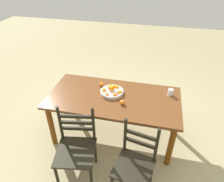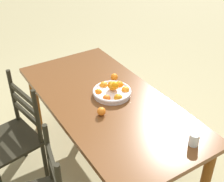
# 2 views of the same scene
# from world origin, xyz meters

# --- Properties ---
(ground_plane) EXTENTS (12.00, 12.00, 0.00)m
(ground_plane) POSITION_xyz_m (0.00, 0.00, 0.00)
(ground_plane) COLOR tan
(dining_table) EXTENTS (1.84, 0.90, 0.74)m
(dining_table) POSITION_xyz_m (0.00, 0.00, 0.65)
(dining_table) COLOR brown
(dining_table) RESTS_ON ground
(chair_near_window) EXTENTS (0.49, 0.49, 0.95)m
(chair_near_window) POSITION_xyz_m (-0.43, 0.81, 0.44)
(chair_near_window) COLOR black
(chair_near_window) RESTS_ON ground
(chair_by_cabinet) EXTENTS (0.53, 0.53, 0.97)m
(chair_by_cabinet) POSITION_xyz_m (0.29, 0.75, 0.46)
(chair_by_cabinet) COLOR black
(chair_by_cabinet) RESTS_ON ground
(fruit_bowl) EXTENTS (0.33, 0.33, 0.14)m
(fruit_bowl) POSITION_xyz_m (0.04, -0.08, 0.78)
(fruit_bowl) COLOR silver
(fruit_bowl) RESTS_ON dining_table
(orange_loose_0) EXTENTS (0.07, 0.07, 0.07)m
(orange_loose_0) POSITION_xyz_m (-0.15, 0.14, 0.78)
(orange_loose_0) COLOR orange
(orange_loose_0) RESTS_ON dining_table
(orange_loose_1) EXTENTS (0.07, 0.07, 0.07)m
(orange_loose_1) POSITION_xyz_m (0.24, -0.22, 0.77)
(orange_loose_1) COLOR orange
(orange_loose_1) RESTS_ON dining_table
(drinking_glass) EXTENTS (0.07, 0.07, 0.09)m
(drinking_glass) POSITION_xyz_m (-0.77, -0.22, 0.79)
(drinking_glass) COLOR silver
(drinking_glass) RESTS_ON dining_table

